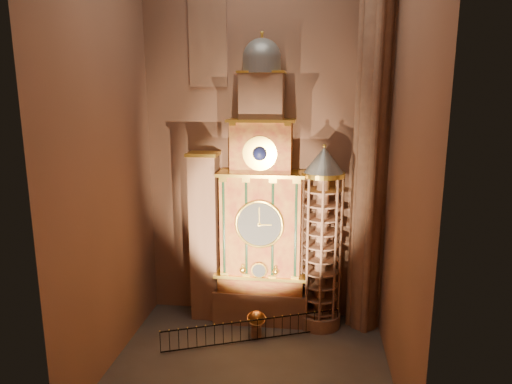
# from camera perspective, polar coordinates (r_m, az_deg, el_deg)

# --- Properties ---
(floor) EXTENTS (14.00, 14.00, 0.00)m
(floor) POSITION_cam_1_polar(r_m,az_deg,el_deg) (24.78, -0.79, -20.85)
(floor) COLOR #383330
(floor) RESTS_ON ground
(wall_back) EXTENTS (22.00, 0.00, 22.00)m
(wall_back) POSITION_cam_1_polar(r_m,az_deg,el_deg) (26.84, 0.97, 6.83)
(wall_back) COLOR #91624E
(wall_back) RESTS_ON floor
(wall_left) EXTENTS (0.00, 22.00, 22.00)m
(wall_left) POSITION_cam_1_polar(r_m,az_deg,el_deg) (22.99, -18.50, 5.30)
(wall_left) COLOR #91624E
(wall_left) RESTS_ON floor
(wall_right) EXTENTS (0.00, 22.00, 22.00)m
(wall_right) POSITION_cam_1_polar(r_m,az_deg,el_deg) (21.10, 18.36, 4.74)
(wall_right) COLOR #91624E
(wall_right) RESTS_ON floor
(astronomical_clock) EXTENTS (5.60, 2.41, 16.70)m
(astronomical_clock) POSITION_cam_1_polar(r_m,az_deg,el_deg) (26.59, 0.68, -2.70)
(astronomical_clock) COLOR #8C634C
(astronomical_clock) RESTS_ON floor
(portrait_tower) EXTENTS (1.80, 1.60, 10.20)m
(portrait_tower) POSITION_cam_1_polar(r_m,az_deg,el_deg) (27.62, -6.38, -5.50)
(portrait_tower) COLOR #8C634C
(portrait_tower) RESTS_ON floor
(stair_turret) EXTENTS (2.50, 2.50, 10.80)m
(stair_turret) POSITION_cam_1_polar(r_m,az_deg,el_deg) (26.57, 8.17, -6.00)
(stair_turret) COLOR #8C634C
(stair_turret) RESTS_ON floor
(gothic_pier) EXTENTS (2.04, 2.04, 22.00)m
(gothic_pier) POSITION_cam_1_polar(r_m,az_deg,el_deg) (25.87, 14.34, 6.25)
(gothic_pier) COLOR #8C634C
(gothic_pier) RESTS_ON floor
(stained_glass_window) EXTENTS (2.20, 0.14, 5.20)m
(stained_glass_window) POSITION_cam_1_polar(r_m,az_deg,el_deg) (27.34, -6.05, 18.41)
(stained_glass_window) COLOR navy
(stained_glass_window) RESTS_ON wall_back
(celestial_globe) EXTENTS (1.29, 1.24, 1.56)m
(celestial_globe) POSITION_cam_1_polar(r_m,az_deg,el_deg) (26.73, 0.04, -15.86)
(celestial_globe) COLOR #8C634C
(celestial_globe) RESTS_ON floor
(iron_railing) EXTENTS (9.40, 3.83, 1.24)m
(iron_railing) POSITION_cam_1_polar(r_m,az_deg,el_deg) (26.39, -0.35, -16.91)
(iron_railing) COLOR black
(iron_railing) RESTS_ON floor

